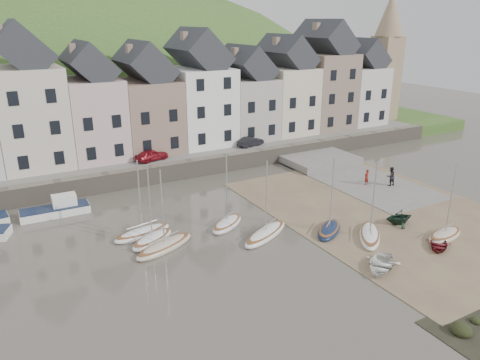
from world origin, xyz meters
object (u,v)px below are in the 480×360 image
person_dark (391,176)px  car_left (152,155)px  rowboat_green (399,217)px  person_red (367,177)px  rowboat_white (381,265)px  sailboat_0 (142,233)px  car_right (251,141)px  rowboat_red (438,245)px

person_dark → car_left: car_left is taller
rowboat_green → person_red: person_red is taller
rowboat_white → person_dark: person_dark is taller
sailboat_0 → rowboat_white: (12.26, -12.71, 0.14)m
sailboat_0 → rowboat_green: (18.84, -8.17, 0.43)m
person_red → car_left: size_ratio=0.45×
rowboat_green → person_red: 9.24m
car_left → rowboat_green: bearing=-163.0°
car_right → sailboat_0: bearing=116.1°
sailboat_0 → car_right: 22.51m
person_red → rowboat_green: bearing=54.3°
person_dark → car_left: 24.65m
person_dark → person_red: bearing=-29.2°
rowboat_green → rowboat_white: bearing=-43.6°
rowboat_green → person_red: bearing=164.2°
rowboat_white → person_dark: bearing=96.5°
sailboat_0 → car_right: size_ratio=1.88×
rowboat_white → car_right: 27.07m
rowboat_white → car_left: bearing=159.0°
rowboat_green → car_left: bearing=-136.9°
person_red → car_left: (-17.56, 13.73, 1.29)m
rowboat_red → car_right: size_ratio=0.76×
rowboat_white → rowboat_red: bearing=56.1°
person_red → car_left: bearing=-46.1°
rowboat_white → car_right: car_right is taller
rowboat_white → person_red: bearing=104.3°
sailboat_0 → car_left: size_ratio=1.76×
person_dark → rowboat_red: bearing=63.8°
car_left → person_dark: bearing=-141.9°
sailboat_0 → car_left: sailboat_0 is taller
person_red → person_dark: person_dark is taller
rowboat_green → rowboat_red: size_ratio=0.94×
sailboat_0 → person_dark: 25.10m
person_red → rowboat_red: bearing=60.3°
car_left → car_right: 12.16m
rowboat_white → car_left: car_left is taller
person_red → car_left: car_left is taller
rowboat_red → car_right: bearing=144.2°
rowboat_white → rowboat_red: 5.88m
rowboat_white → person_dark: (12.79, 11.39, 0.68)m
car_right → rowboat_red: bearing=169.2°
rowboat_white → person_dark: 17.14m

